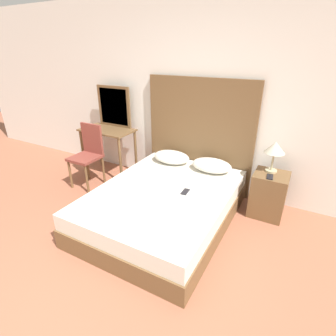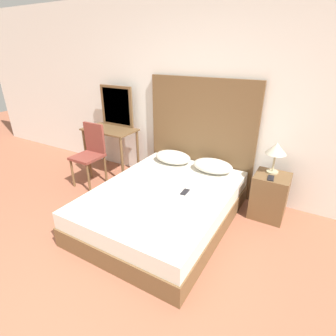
# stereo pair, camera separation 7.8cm
# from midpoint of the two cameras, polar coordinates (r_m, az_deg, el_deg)

# --- Properties ---
(ground_plane) EXTENTS (16.00, 16.00, 0.00)m
(ground_plane) POSITION_cam_midpoint_polar(r_m,az_deg,el_deg) (2.58, -22.42, -28.66)
(ground_plane) COLOR #9E5B42
(wall_back) EXTENTS (10.00, 0.06, 2.70)m
(wall_back) POSITION_cam_midpoint_polar(r_m,az_deg,el_deg) (3.85, 6.77, 14.83)
(wall_back) COLOR white
(wall_back) RESTS_ON ground_plane
(bed) EXTENTS (1.54, 2.05, 0.43)m
(bed) POSITION_cam_midpoint_polar(r_m,az_deg,el_deg) (3.30, -1.55, -8.08)
(bed) COLOR brown
(bed) RESTS_ON ground_plane
(headboard) EXTENTS (1.62, 0.05, 1.64)m
(headboard) POSITION_cam_midpoint_polar(r_m,az_deg,el_deg) (3.90, 6.17, 6.98)
(headboard) COLOR brown
(headboard) RESTS_ON ground_plane
(pillow_left) EXTENTS (0.56, 0.37, 0.17)m
(pillow_left) POSITION_cam_midpoint_polar(r_m,az_deg,el_deg) (3.91, 0.20, 2.40)
(pillow_left) COLOR silver
(pillow_left) RESTS_ON bed
(pillow_right) EXTENTS (0.56, 0.37, 0.17)m
(pillow_right) POSITION_cam_midpoint_polar(r_m,az_deg,el_deg) (3.67, 8.89, 0.58)
(pillow_right) COLOR silver
(pillow_right) RESTS_ON bed
(phone_on_bed) EXTENTS (0.08, 0.15, 0.01)m
(phone_on_bed) POSITION_cam_midpoint_polar(r_m,az_deg,el_deg) (3.14, 3.06, -5.18)
(phone_on_bed) COLOR #232328
(phone_on_bed) RESTS_ON bed
(nightstand) EXTENTS (0.41, 0.40, 0.58)m
(nightstand) POSITION_cam_midpoint_polar(r_m,az_deg,el_deg) (3.59, 20.42, -5.43)
(nightstand) COLOR brown
(nightstand) RESTS_ON ground_plane
(table_lamp) EXTENTS (0.25, 0.25, 0.39)m
(table_lamp) POSITION_cam_midpoint_polar(r_m,az_deg,el_deg) (3.43, 21.64, 3.92)
(table_lamp) COLOR tan
(table_lamp) RESTS_ON nightstand
(phone_on_nightstand) EXTENTS (0.09, 0.16, 0.01)m
(phone_on_nightstand) POSITION_cam_midpoint_polar(r_m,az_deg,el_deg) (3.37, 20.70, -1.80)
(phone_on_nightstand) COLOR black
(phone_on_nightstand) RESTS_ON nightstand
(vanity_desk) EXTENTS (0.87, 0.49, 0.79)m
(vanity_desk) POSITION_cam_midpoint_polar(r_m,az_deg,el_deg) (4.46, -13.44, 6.30)
(vanity_desk) COLOR brown
(vanity_desk) RESTS_ON ground_plane
(vanity_mirror) EXTENTS (0.63, 0.03, 0.66)m
(vanity_mirror) POSITION_cam_midpoint_polar(r_m,az_deg,el_deg) (4.50, -12.19, 12.94)
(vanity_mirror) COLOR brown
(vanity_mirror) RESTS_ON vanity_desk
(chair) EXTENTS (0.40, 0.43, 0.96)m
(chair) POSITION_cam_midpoint_polar(r_m,az_deg,el_deg) (4.22, -17.42, 3.45)
(chair) COLOR brown
(chair) RESTS_ON ground_plane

